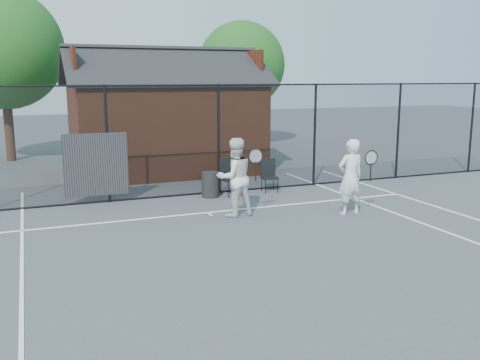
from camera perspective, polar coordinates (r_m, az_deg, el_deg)
name	(u,v)px	position (r m, az deg, el deg)	size (l,w,h in m)	color
ground	(258,250)	(10.08, 1.95, -7.47)	(80.00, 80.00, 0.00)	#43484C
court_lines	(290,273)	(8.96, 5.40, -9.88)	(11.02, 18.00, 0.01)	white
fence	(172,143)	(14.31, -7.23, 3.89)	(22.04, 3.00, 3.00)	black
clubhouse	(165,124)	(18.35, -7.97, 5.91)	(6.50, 4.36, 4.19)	#622C17
tree_left	(3,49)	(22.29, -24.00, 12.61)	(4.48, 4.48, 6.44)	#351E15
tree_right	(242,65)	(25.07, 0.17, 12.14)	(3.97, 3.97, 5.70)	#351E15
player_front	(351,177)	(12.69, 11.72, 0.33)	(0.80, 0.59, 1.79)	white
player_back	(235,177)	(12.30, -0.55, 0.30)	(1.01, 0.76, 1.82)	silver
chair_left	(231,178)	(14.48, -0.97, 0.26)	(0.48, 0.50, 1.00)	black
chair_right	(270,176)	(14.99, 3.18, 0.41)	(0.43, 0.45, 0.89)	black
waste_bin	(210,185)	(14.37, -3.18, -0.49)	(0.47, 0.47, 0.68)	black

